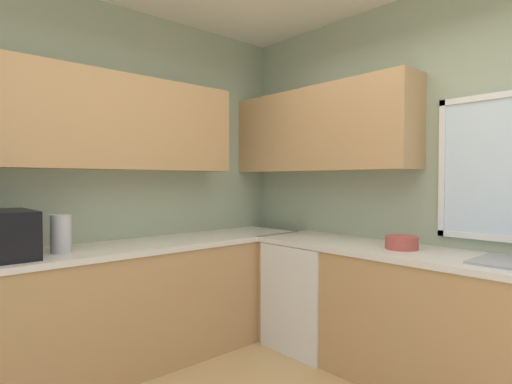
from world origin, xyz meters
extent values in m
cube|color=#9EAD8E|center=(0.00, 1.68, 1.37)|extent=(3.84, 0.06, 2.75)
cube|color=#9EAD8E|center=(-1.89, 0.00, 1.37)|extent=(0.06, 3.41, 2.75)
cube|color=white|center=(0.03, 1.63, 1.45)|extent=(0.04, 0.04, 0.95)
cube|color=tan|center=(-1.70, -0.20, 1.80)|extent=(0.32, 2.30, 0.70)
cube|color=tan|center=(-0.98, 1.49, 1.80)|extent=(1.76, 0.32, 0.70)
cube|color=tan|center=(-1.55, 0.00, 0.43)|extent=(0.62, 2.99, 0.86)
cube|color=silver|center=(-1.55, 0.00, 0.88)|extent=(0.65, 3.02, 0.04)
cube|color=tan|center=(0.21, 1.34, 0.43)|extent=(2.90, 0.62, 0.86)
cube|color=silver|center=(0.21, 1.34, 0.88)|extent=(2.93, 0.65, 0.04)
cube|color=white|center=(-0.89, 1.31, 0.43)|extent=(0.60, 0.60, 0.85)
cylinder|color=#B7B7BC|center=(-1.53, -0.45, 1.02)|extent=(0.13, 0.13, 0.25)
cylinder|color=#B74C42|center=(-0.12, 1.34, 0.94)|extent=(0.22, 0.22, 0.09)
camera|label=1|loc=(1.30, -1.28, 1.37)|focal=28.77mm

